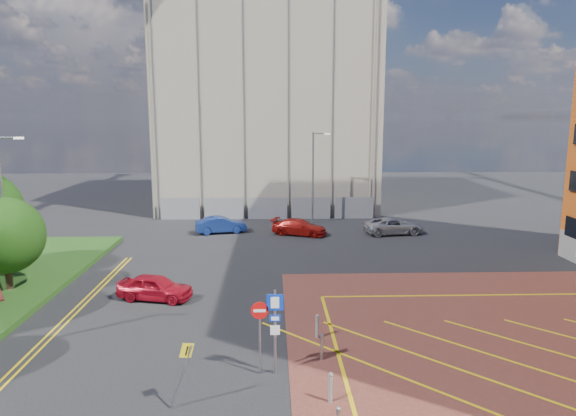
{
  "coord_description": "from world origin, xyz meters",
  "views": [
    {
      "loc": [
        0.41,
        -16.45,
        9.27
      ],
      "look_at": [
        1.07,
        4.23,
        5.59
      ],
      "focal_mm": 32.0,
      "sensor_mm": 36.0,
      "label": 1
    }
  ],
  "objects_px": {
    "car_red_back": "(299,227)",
    "lamp_left_far": "(4,202)",
    "sign_cluster": "(269,323)",
    "car_red_left": "(155,287)",
    "tree_c": "(5,236)",
    "lamp_back": "(314,174)",
    "warning_sign": "(183,367)",
    "car_silver_back": "(393,226)",
    "car_blue_back": "(221,225)"
  },
  "relations": [
    {
      "from": "car_red_back",
      "to": "lamp_left_far",
      "type": "bearing_deg",
      "value": 143.71
    },
    {
      "from": "sign_cluster",
      "to": "car_red_left",
      "type": "height_order",
      "value": "sign_cluster"
    },
    {
      "from": "tree_c",
      "to": "car_red_back",
      "type": "xyz_separation_m",
      "value": [
        16.08,
        13.44,
        -2.56
      ]
    },
    {
      "from": "lamp_left_far",
      "to": "car_red_back",
      "type": "distance_m",
      "value": 20.88
    },
    {
      "from": "tree_c",
      "to": "car_red_left",
      "type": "height_order",
      "value": "tree_c"
    },
    {
      "from": "lamp_back",
      "to": "warning_sign",
      "type": "xyz_separation_m",
      "value": [
        -6.52,
        -29.18,
        -2.93
      ]
    },
    {
      "from": "lamp_left_far",
      "to": "warning_sign",
      "type": "relative_size",
      "value": 3.57
    },
    {
      "from": "sign_cluster",
      "to": "car_red_back",
      "type": "bearing_deg",
      "value": 84.19
    },
    {
      "from": "lamp_left_far",
      "to": "sign_cluster",
      "type": "relative_size",
      "value": 2.5
    },
    {
      "from": "car_red_back",
      "to": "car_silver_back",
      "type": "bearing_deg",
      "value": -69.52
    },
    {
      "from": "lamp_back",
      "to": "warning_sign",
      "type": "relative_size",
      "value": 3.57
    },
    {
      "from": "lamp_back",
      "to": "sign_cluster",
      "type": "distance_m",
      "value": 27.38
    },
    {
      "from": "lamp_back",
      "to": "tree_c",
      "type": "bearing_deg",
      "value": -134.32
    },
    {
      "from": "lamp_left_far",
      "to": "warning_sign",
      "type": "xyz_separation_m",
      "value": [
        11.98,
        -13.18,
        -3.23
      ]
    },
    {
      "from": "car_red_left",
      "to": "car_silver_back",
      "type": "distance_m",
      "value": 21.48
    },
    {
      "from": "car_blue_back",
      "to": "tree_c",
      "type": "bearing_deg",
      "value": 131.89
    },
    {
      "from": "lamp_left_far",
      "to": "lamp_back",
      "type": "relative_size",
      "value": 1.0
    },
    {
      "from": "tree_c",
      "to": "lamp_left_far",
      "type": "bearing_deg",
      "value": 114.71
    },
    {
      "from": "tree_c",
      "to": "lamp_left_far",
      "type": "distance_m",
      "value": 2.65
    },
    {
      "from": "car_red_back",
      "to": "warning_sign",
      "type": "bearing_deg",
      "value": -171.75
    },
    {
      "from": "lamp_left_far",
      "to": "car_red_back",
      "type": "relative_size",
      "value": 1.82
    },
    {
      "from": "tree_c",
      "to": "sign_cluster",
      "type": "bearing_deg",
      "value": -33.16
    },
    {
      "from": "car_red_back",
      "to": "sign_cluster",
      "type": "bearing_deg",
      "value": -166.02
    },
    {
      "from": "lamp_back",
      "to": "car_red_back",
      "type": "relative_size",
      "value": 1.82
    },
    {
      "from": "lamp_back",
      "to": "car_red_back",
      "type": "xyz_separation_m",
      "value": [
        -1.5,
        -4.56,
        -3.72
      ]
    },
    {
      "from": "car_blue_back",
      "to": "car_silver_back",
      "type": "bearing_deg",
      "value": -107.2
    },
    {
      "from": "lamp_left_far",
      "to": "sign_cluster",
      "type": "bearing_deg",
      "value": -36.82
    },
    {
      "from": "sign_cluster",
      "to": "warning_sign",
      "type": "height_order",
      "value": "sign_cluster"
    },
    {
      "from": "warning_sign",
      "to": "car_red_left",
      "type": "distance_m",
      "value": 10.66
    },
    {
      "from": "lamp_left_far",
      "to": "tree_c",
      "type": "bearing_deg",
      "value": -65.29
    },
    {
      "from": "tree_c",
      "to": "car_blue_back",
      "type": "height_order",
      "value": "tree_c"
    },
    {
      "from": "tree_c",
      "to": "sign_cluster",
      "type": "distance_m",
      "value": 16.53
    },
    {
      "from": "tree_c",
      "to": "car_silver_back",
      "type": "height_order",
      "value": "tree_c"
    },
    {
      "from": "car_red_left",
      "to": "car_blue_back",
      "type": "height_order",
      "value": "car_blue_back"
    },
    {
      "from": "car_red_back",
      "to": "car_silver_back",
      "type": "height_order",
      "value": "car_silver_back"
    },
    {
      "from": "sign_cluster",
      "to": "car_blue_back",
      "type": "relative_size",
      "value": 0.78
    },
    {
      "from": "tree_c",
      "to": "car_silver_back",
      "type": "xyz_separation_m",
      "value": [
        23.67,
        13.53,
        -2.53
      ]
    },
    {
      "from": "warning_sign",
      "to": "car_silver_back",
      "type": "relative_size",
      "value": 0.47
    },
    {
      "from": "warning_sign",
      "to": "tree_c",
      "type": "bearing_deg",
      "value": 134.68
    },
    {
      "from": "lamp_left_far",
      "to": "car_red_left",
      "type": "xyz_separation_m",
      "value": [
        8.8,
        -3.04,
        -4.0
      ]
    },
    {
      "from": "lamp_left_far",
      "to": "warning_sign",
      "type": "bearing_deg",
      "value": -47.74
    },
    {
      "from": "car_blue_back",
      "to": "lamp_left_far",
      "type": "bearing_deg",
      "value": 125.25
    },
    {
      "from": "warning_sign",
      "to": "car_silver_back",
      "type": "height_order",
      "value": "warning_sign"
    },
    {
      "from": "car_red_left",
      "to": "car_red_back",
      "type": "bearing_deg",
      "value": -16.39
    },
    {
      "from": "warning_sign",
      "to": "car_red_back",
      "type": "xyz_separation_m",
      "value": [
        5.02,
        24.62,
        -0.79
      ]
    },
    {
      "from": "lamp_back",
      "to": "sign_cluster",
      "type": "height_order",
      "value": "lamp_back"
    },
    {
      "from": "warning_sign",
      "to": "car_red_back",
      "type": "relative_size",
      "value": 0.51
    },
    {
      "from": "warning_sign",
      "to": "car_red_back",
      "type": "height_order",
      "value": "warning_sign"
    },
    {
      "from": "car_red_left",
      "to": "car_red_back",
      "type": "relative_size",
      "value": 0.88
    },
    {
      "from": "tree_c",
      "to": "car_blue_back",
      "type": "distance_m",
      "value": 17.54
    }
  ]
}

